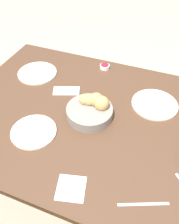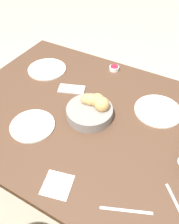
{
  "view_description": "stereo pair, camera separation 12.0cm",
  "coord_description": "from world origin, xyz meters",
  "px_view_note": "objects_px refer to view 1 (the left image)",
  "views": [
    {
      "loc": [
        -0.34,
        0.81,
        1.57
      ],
      "look_at": [
        -0.03,
        0.01,
        0.73
      ],
      "focal_mm": 38.0,
      "sensor_mm": 36.0,
      "label": 1
    },
    {
      "loc": [
        -0.45,
        0.76,
        1.57
      ],
      "look_at": [
        -0.03,
        0.01,
        0.73
      ],
      "focal_mm": 38.0,
      "sensor_mm": 36.0,
      "label": 2
    }
  ],
  "objects_px": {
    "napkin": "(71,188)",
    "jam_bowl_berry": "(105,66)",
    "plate_near_left": "(155,104)",
    "plate_far_center": "(34,132)",
    "plate_near_right": "(37,73)",
    "cell_phone": "(66,91)",
    "knife_silver": "(143,204)",
    "bread_basket": "(91,109)"
  },
  "relations": [
    {
      "from": "plate_far_center",
      "to": "jam_bowl_berry",
      "type": "xyz_separation_m",
      "value": [
        -0.14,
        -0.64,
        0.01
      ]
    },
    {
      "from": "cell_phone",
      "to": "jam_bowl_berry",
      "type": "bearing_deg",
      "value": -113.2
    },
    {
      "from": "jam_bowl_berry",
      "to": "knife_silver",
      "type": "relative_size",
      "value": 0.34
    },
    {
      "from": "plate_near_right",
      "to": "jam_bowl_berry",
      "type": "bearing_deg",
      "value": -150.68
    },
    {
      "from": "plate_far_center",
      "to": "napkin",
      "type": "bearing_deg",
      "value": 145.26
    },
    {
      "from": "plate_near_left",
      "to": "plate_far_center",
      "type": "bearing_deg",
      "value": 38.75
    },
    {
      "from": "plate_far_center",
      "to": "napkin",
      "type": "distance_m",
      "value": 0.35
    },
    {
      "from": "plate_far_center",
      "to": "knife_silver",
      "type": "height_order",
      "value": "plate_far_center"
    },
    {
      "from": "plate_near_right",
      "to": "napkin",
      "type": "height_order",
      "value": "plate_near_right"
    },
    {
      "from": "jam_bowl_berry",
      "to": "cell_phone",
      "type": "bearing_deg",
      "value": 66.8
    },
    {
      "from": "plate_near_left",
      "to": "knife_silver",
      "type": "distance_m",
      "value": 0.57
    },
    {
      "from": "bread_basket",
      "to": "plate_near_left",
      "type": "distance_m",
      "value": 0.35
    },
    {
      "from": "bread_basket",
      "to": "plate_near_left",
      "type": "relative_size",
      "value": 0.95
    },
    {
      "from": "knife_silver",
      "to": "napkin",
      "type": "height_order",
      "value": "napkin"
    },
    {
      "from": "napkin",
      "to": "cell_phone",
      "type": "distance_m",
      "value": 0.6
    },
    {
      "from": "jam_bowl_berry",
      "to": "napkin",
      "type": "distance_m",
      "value": 0.85
    },
    {
      "from": "knife_silver",
      "to": "plate_far_center",
      "type": "bearing_deg",
      "value": -15.7
    },
    {
      "from": "plate_near_left",
      "to": "plate_far_center",
      "type": "relative_size",
      "value": 1.12
    },
    {
      "from": "plate_near_left",
      "to": "knife_silver",
      "type": "xyz_separation_m",
      "value": [
        -0.06,
        0.57,
        -0.0
      ]
    },
    {
      "from": "plate_near_left",
      "to": "cell_phone",
      "type": "relative_size",
      "value": 1.49
    },
    {
      "from": "cell_phone",
      "to": "napkin",
      "type": "bearing_deg",
      "value": 117.07
    },
    {
      "from": "jam_bowl_berry",
      "to": "napkin",
      "type": "relative_size",
      "value": 0.45
    },
    {
      "from": "jam_bowl_berry",
      "to": "plate_near_left",
      "type": "bearing_deg",
      "value": 147.49
    },
    {
      "from": "cell_phone",
      "to": "bread_basket",
      "type": "bearing_deg",
      "value": 148.11
    },
    {
      "from": "knife_silver",
      "to": "napkin",
      "type": "distance_m",
      "value": 0.28
    },
    {
      "from": "plate_near_left",
      "to": "napkin",
      "type": "bearing_deg",
      "value": 70.22
    },
    {
      "from": "plate_far_center",
      "to": "napkin",
      "type": "height_order",
      "value": "plate_far_center"
    },
    {
      "from": "plate_near_right",
      "to": "knife_silver",
      "type": "relative_size",
      "value": 1.31
    },
    {
      "from": "cell_phone",
      "to": "plate_near_right",
      "type": "bearing_deg",
      "value": -20.6
    },
    {
      "from": "plate_near_right",
      "to": "jam_bowl_berry",
      "type": "distance_m",
      "value": 0.43
    },
    {
      "from": "bread_basket",
      "to": "napkin",
      "type": "relative_size",
      "value": 1.72
    },
    {
      "from": "plate_near_left",
      "to": "cell_phone",
      "type": "height_order",
      "value": "plate_near_left"
    },
    {
      "from": "plate_near_left",
      "to": "knife_silver",
      "type": "bearing_deg",
      "value": 96.17
    },
    {
      "from": "bread_basket",
      "to": "plate_far_center",
      "type": "xyz_separation_m",
      "value": [
        0.22,
        0.21,
        -0.04
      ]
    },
    {
      "from": "cell_phone",
      "to": "plate_far_center",
      "type": "bearing_deg",
      "value": 87.5
    },
    {
      "from": "plate_near_right",
      "to": "plate_near_left",
      "type": "bearing_deg",
      "value": 178.36
    },
    {
      "from": "plate_far_center",
      "to": "napkin",
      "type": "relative_size",
      "value": 1.61
    },
    {
      "from": "bread_basket",
      "to": "napkin",
      "type": "distance_m",
      "value": 0.42
    },
    {
      "from": "bread_basket",
      "to": "cell_phone",
      "type": "height_order",
      "value": "bread_basket"
    },
    {
      "from": "plate_far_center",
      "to": "bread_basket",
      "type": "bearing_deg",
      "value": -135.56
    },
    {
      "from": "bread_basket",
      "to": "jam_bowl_berry",
      "type": "relative_size",
      "value": 3.79
    },
    {
      "from": "napkin",
      "to": "jam_bowl_berry",
      "type": "bearing_deg",
      "value": -80.22
    }
  ]
}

